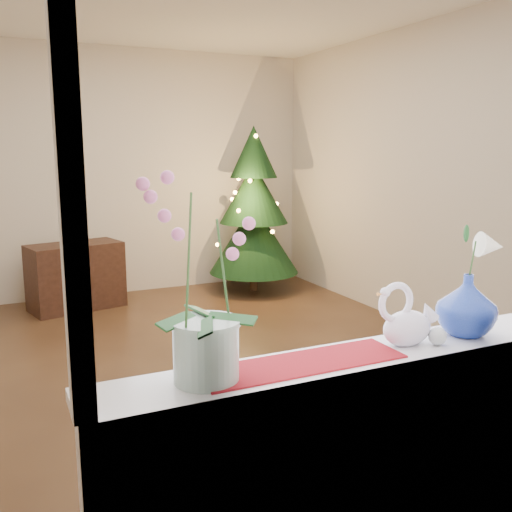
{
  "coord_description": "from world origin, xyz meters",
  "views": [
    {
      "loc": [
        -1.26,
        -3.89,
        1.6
      ],
      "look_at": [
        -0.09,
        -1.4,
        1.09
      ],
      "focal_mm": 40.0,
      "sensor_mm": 36.0,
      "label": 1
    }
  ],
  "objects": [
    {
      "name": "side_table",
      "position": [
        -0.51,
        2.02,
        0.34
      ],
      "size": [
        0.98,
        0.65,
        0.67
      ],
      "primitive_type": "cube",
      "rotation": [
        0.0,
        0.0,
        0.24
      ],
      "color": "black",
      "rests_on": "ground"
    },
    {
      "name": "wall_front",
      "position": [
        0.0,
        -2.5,
        1.35
      ],
      "size": [
        4.5,
        0.1,
        2.7
      ],
      "primitive_type": "cube",
      "color": "beige",
      "rests_on": "ground"
    },
    {
      "name": "wall_back",
      "position": [
        0.0,
        2.5,
        1.35
      ],
      "size": [
        4.5,
        0.1,
        2.7
      ],
      "primitive_type": "cube",
      "color": "beige",
      "rests_on": "ground"
    },
    {
      "name": "xmas_tree",
      "position": [
        1.45,
        1.95,
        0.93
      ],
      "size": [
        1.03,
        1.03,
        1.87
      ],
      "primitive_type": null,
      "rotation": [
        0.0,
        0.0,
        -0.01
      ],
      "color": "black",
      "rests_on": "ground"
    },
    {
      "name": "paperweight",
      "position": [
        0.15,
        -2.41,
        0.95
      ],
      "size": [
        0.07,
        0.07,
        0.06
      ],
      "primitive_type": "sphere",
      "rotation": [
        0.0,
        0.0,
        0.09
      ],
      "color": "silver",
      "rests_on": "windowsill"
    },
    {
      "name": "windowsill",
      "position": [
        0.0,
        -2.37,
        0.9
      ],
      "size": [
        2.2,
        0.26,
        0.04
      ],
      "primitive_type": "cube",
      "color": "white",
      "rests_on": "window_apron"
    },
    {
      "name": "runner",
      "position": [
        -0.38,
        -2.37,
        0.92
      ],
      "size": [
        0.7,
        0.2,
        0.01
      ],
      "primitive_type": "cube",
      "color": "maroon",
      "rests_on": "windowsill"
    },
    {
      "name": "lily",
      "position": [
        0.32,
        -2.37,
        1.29
      ],
      "size": [
        0.15,
        0.08,
        0.2
      ],
      "primitive_type": null,
      "color": "white",
      "rests_on": "blue_vase"
    },
    {
      "name": "orchid_pot",
      "position": [
        -0.71,
        -2.37,
        1.23
      ],
      "size": [
        0.26,
        0.26,
        0.63
      ],
      "primitive_type": null,
      "rotation": [
        0.0,
        0.0,
        -0.27
      ],
      "color": "white",
      "rests_on": "windowsill"
    },
    {
      "name": "window_apron",
      "position": [
        0.0,
        -2.46,
        0.44
      ],
      "size": [
        2.2,
        0.08,
        0.88
      ],
      "primitive_type": "cube",
      "color": "white",
      "rests_on": "ground"
    },
    {
      "name": "blue_vase",
      "position": [
        0.32,
        -2.37,
        1.05
      ],
      "size": [
        0.33,
        0.33,
        0.27
      ],
      "primitive_type": "imported",
      "rotation": [
        0.0,
        0.0,
        -0.41
      ],
      "color": "navy",
      "rests_on": "windowsill"
    },
    {
      "name": "wall_right",
      "position": [
        2.25,
        0.0,
        1.35
      ],
      "size": [
        0.1,
        5.0,
        2.7
      ],
      "primitive_type": "cube",
      "color": "beige",
      "rests_on": "ground"
    },
    {
      "name": "window_frame",
      "position": [
        0.0,
        -2.47,
        1.7
      ],
      "size": [
        2.22,
        0.06,
        1.6
      ],
      "primitive_type": null,
      "color": "white",
      "rests_on": "windowsill"
    },
    {
      "name": "ground",
      "position": [
        0.0,
        0.0,
        0.0
      ],
      "size": [
        5.0,
        5.0,
        0.0
      ],
      "primitive_type": "plane",
      "color": "#382417",
      "rests_on": "ground"
    },
    {
      "name": "swan",
      "position": [
        0.05,
        -2.36,
        1.03
      ],
      "size": [
        0.28,
        0.2,
        0.22
      ],
      "primitive_type": null,
      "rotation": [
        0.0,
        0.0,
        0.35
      ],
      "color": "silver",
      "rests_on": "windowsill"
    }
  ]
}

